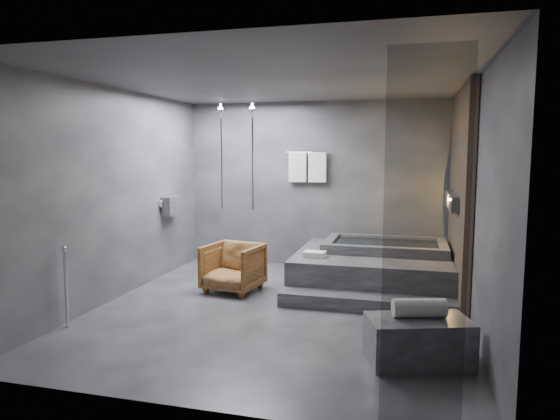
# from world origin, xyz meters

# --- Properties ---
(room) EXTENTS (5.00, 5.04, 2.82)m
(room) POSITION_xyz_m (0.40, 0.24, 1.73)
(room) COLOR #28282A
(room) RESTS_ON ground
(tub_deck) EXTENTS (2.20, 2.00, 0.50)m
(tub_deck) POSITION_xyz_m (1.05, 1.45, 0.25)
(tub_deck) COLOR #2D2D2F
(tub_deck) RESTS_ON ground
(tub_step) EXTENTS (2.20, 0.36, 0.18)m
(tub_step) POSITION_xyz_m (1.05, 0.27, 0.09)
(tub_step) COLOR #2D2D2F
(tub_step) RESTS_ON ground
(concrete_bench) EXTENTS (1.05, 0.78, 0.42)m
(concrete_bench) POSITION_xyz_m (1.66, -1.17, 0.21)
(concrete_bench) COLOR #343437
(concrete_bench) RESTS_ON ground
(driftwood_chair) EXTENTS (0.83, 0.85, 0.68)m
(driftwood_chair) POSITION_xyz_m (-0.85, 0.66, 0.34)
(driftwood_chair) COLOR #482912
(driftwood_chair) RESTS_ON ground
(rolled_towel) EXTENTS (0.52, 0.30, 0.18)m
(rolled_towel) POSITION_xyz_m (1.66, -1.12, 0.51)
(rolled_towel) COLOR white
(rolled_towel) RESTS_ON concrete_bench
(deck_towel) EXTENTS (0.30, 0.22, 0.08)m
(deck_towel) POSITION_xyz_m (0.27, 0.89, 0.54)
(deck_towel) COLOR silver
(deck_towel) RESTS_ON tub_deck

